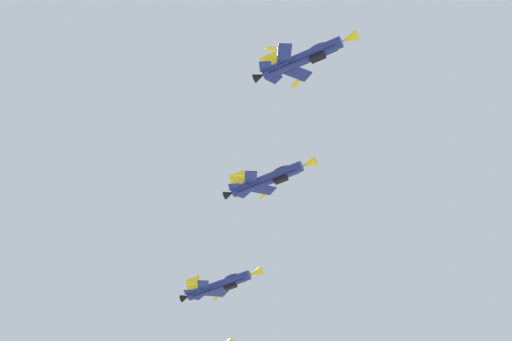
{
  "coord_description": "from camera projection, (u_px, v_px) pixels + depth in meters",
  "views": [
    {
      "loc": [
        -5.72,
        -5.34,
        1.57
      ],
      "look_at": [
        -37.61,
        63.73,
        100.32
      ],
      "focal_mm": 55.0,
      "sensor_mm": 36.0,
      "label": 1
    }
  ],
  "objects": [
    {
      "name": "fighter_jet_left_wing",
      "position": [
        304.0,
        57.0,
        110.31
      ],
      "size": [
        15.93,
        9.98,
        5.02
      ],
      "rotation": [
        0.0,
        0.4,
        4.69
      ],
      "color": "navy"
    },
    {
      "name": "fighter_jet_right_wing",
      "position": [
        269.0,
        179.0,
        123.25
      ],
      "size": [
        15.93,
        9.77,
        5.2
      ],
      "rotation": [
        0.0,
        0.45,
        4.69
      ],
      "color": "navy"
    },
    {
      "name": "fighter_jet_left_outer",
      "position": [
        220.0,
        285.0,
        137.57
      ],
      "size": [
        15.93,
        9.84,
        5.14
      ],
      "rotation": [
        0.0,
        0.43,
        4.69
      ],
      "color": "navy"
    }
  ]
}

